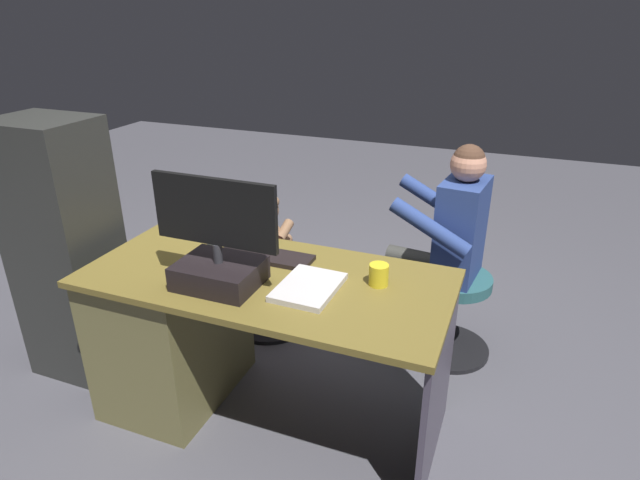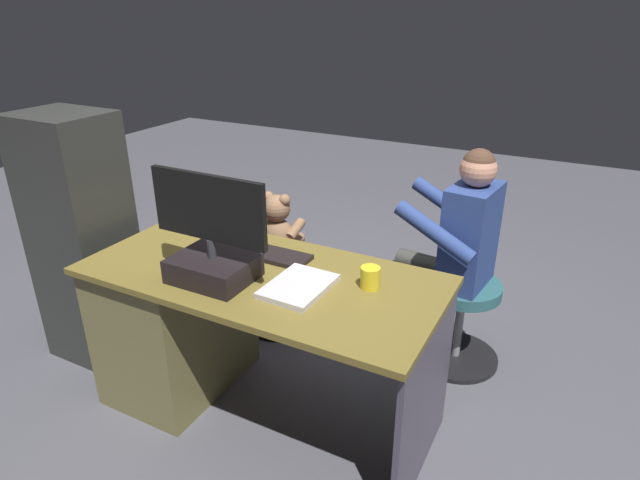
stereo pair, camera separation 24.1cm
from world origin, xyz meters
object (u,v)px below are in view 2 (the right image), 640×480
at_px(computer_mouse, 219,238).
at_px(cup, 370,278).
at_px(desk, 193,318).
at_px(teddy_bear, 278,225).
at_px(keyboard, 265,253).
at_px(person, 450,242).
at_px(monitor, 212,249).
at_px(tv_remote, 189,262).
at_px(office_chair_teddy, 279,281).
at_px(visitor_chair, 460,314).

xyz_separation_m(computer_mouse, cup, (-0.80, 0.07, 0.03)).
bearing_deg(desk, teddy_bear, -93.28).
bearing_deg(desk, keyboard, -155.42).
distance_m(keyboard, person, 0.94).
bearing_deg(cup, desk, 6.31).
bearing_deg(desk, monitor, 153.29).
bearing_deg(tv_remote, keyboard, -128.67).
xyz_separation_m(monitor, tv_remote, (0.18, -0.06, -0.12)).
relative_size(keyboard, office_chair_teddy, 0.90).
height_order(keyboard, teddy_bear, teddy_bear).
bearing_deg(person, tv_remote, 44.30).
relative_size(monitor, computer_mouse, 5.44).
relative_size(monitor, office_chair_teddy, 1.12).
distance_m(monitor, cup, 0.64).
relative_size(keyboard, computer_mouse, 4.38).
height_order(monitor, person, monitor).
bearing_deg(monitor, teddy_bear, -75.23).
bearing_deg(office_chair_teddy, keyboard, 117.42).
xyz_separation_m(monitor, person, (-0.73, -0.95, -0.20)).
distance_m(tv_remote, office_chair_teddy, 0.91).
height_order(teddy_bear, visitor_chair, teddy_bear).
height_order(desk, person, person).
relative_size(monitor, cup, 5.90).
bearing_deg(office_chair_teddy, teddy_bear, -90.00).
bearing_deg(cup, computer_mouse, -5.31).
bearing_deg(monitor, office_chair_teddy, -75.02).
xyz_separation_m(teddy_bear, person, (-0.95, -0.10, 0.06)).
height_order(keyboard, person, person).
height_order(desk, keyboard, keyboard).
xyz_separation_m(keyboard, tv_remote, (0.25, 0.22, -0.00)).
height_order(tv_remote, visitor_chair, tv_remote).
bearing_deg(teddy_bear, visitor_chair, -173.95).
xyz_separation_m(computer_mouse, person, (-0.94, -0.65, -0.08)).
bearing_deg(visitor_chair, cup, 72.89).
xyz_separation_m(desk, office_chair_teddy, (-0.04, -0.70, -0.13)).
bearing_deg(desk, cup, -173.69).
relative_size(teddy_bear, visitor_chair, 0.76).
bearing_deg(teddy_bear, computer_mouse, 91.36).
bearing_deg(visitor_chair, computer_mouse, 32.58).
xyz_separation_m(monitor, teddy_bear, (0.22, -0.85, -0.25)).
bearing_deg(computer_mouse, desk, 72.32).
distance_m(monitor, visitor_chair, 1.40).
distance_m(cup, teddy_bear, 1.04).
relative_size(tv_remote, visitor_chair, 0.32).
bearing_deg(cup, tv_remote, 12.29).
height_order(cup, person, person).
bearing_deg(tv_remote, office_chair_teddy, -77.94).
bearing_deg(keyboard, tv_remote, 42.21).
relative_size(desk, keyboard, 3.65).
xyz_separation_m(keyboard, teddy_bear, (0.29, -0.57, -0.13)).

